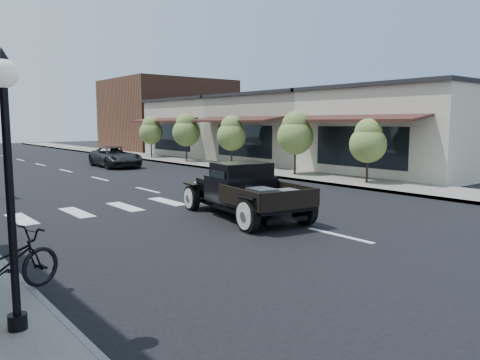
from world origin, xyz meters
TOP-DOWN VIEW (x-y plane):
  - ground at (0.00, 0.00)m, footprint 120.00×120.00m
  - road at (0.00, 15.00)m, footprint 14.00×80.00m
  - road_markings at (0.00, 10.00)m, footprint 12.00×60.00m
  - sidewalk_right at (8.50, 15.00)m, footprint 3.00×80.00m
  - storefront_near at (15.00, 4.00)m, footprint 10.00×9.00m
  - storefront_mid at (15.00, 13.00)m, footprint 10.00×9.00m
  - storefront_far at (15.00, 22.00)m, footprint 10.00×9.00m
  - far_building_right at (15.50, 32.00)m, footprint 11.00×10.00m
  - lamp_post_a at (-7.60, -4.00)m, footprint 0.36×0.36m
  - small_tree_a at (8.30, 2.27)m, footprint 1.63×1.63m
  - small_tree_b at (8.30, 6.72)m, footprint 1.86×1.86m
  - small_tree_c at (8.30, 12.05)m, footprint 1.77×1.77m
  - small_tree_d at (8.30, 17.13)m, footprint 1.89×1.89m
  - small_tree_e at (8.30, 22.18)m, footprint 1.80×1.80m
  - hotrod_pickup at (-0.40, 0.17)m, footprint 2.91×5.05m
  - second_car at (3.22, 17.36)m, footprint 2.43×4.75m
  - motorcycle at (-7.50, -2.74)m, footprint 2.03×1.29m

SIDE VIEW (x-z plane):
  - ground at x=0.00m, z-range 0.00..0.00m
  - road_markings at x=0.00m, z-range -0.03..0.03m
  - road at x=0.00m, z-range 0.00..0.02m
  - sidewalk_right at x=8.50m, z-range 0.00..0.15m
  - second_car at x=3.22m, z-range 0.00..1.29m
  - motorcycle at x=-7.50m, z-range 0.15..1.16m
  - hotrod_pickup at x=-0.40m, z-range 0.00..1.65m
  - small_tree_a at x=8.30m, z-range 0.15..2.86m
  - small_tree_c at x=8.30m, z-range 0.15..3.10m
  - small_tree_e at x=8.30m, z-range 0.15..3.14m
  - small_tree_b at x=8.30m, z-range 0.15..3.24m
  - small_tree_d at x=8.30m, z-range 0.15..3.30m
  - lamp_post_a at x=-7.60m, z-range 0.15..3.67m
  - storefront_near at x=15.00m, z-range 0.00..4.50m
  - storefront_mid at x=15.00m, z-range 0.00..4.50m
  - storefront_far at x=15.00m, z-range 0.00..4.50m
  - far_building_right at x=15.50m, z-range 0.00..7.00m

